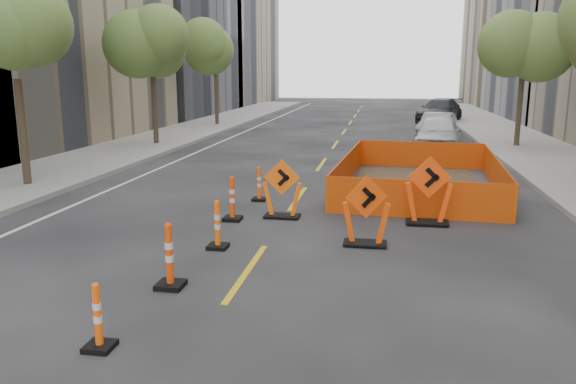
% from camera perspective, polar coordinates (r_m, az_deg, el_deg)
% --- Properties ---
extents(sidewalk_left, '(4.00, 90.00, 0.15)m').
position_cam_1_polar(sidewalk_left, '(20.96, -23.19, 1.73)').
color(sidewalk_left, gray).
rests_on(sidewalk_left, ground).
extents(bld_left_d, '(12.00, 16.00, 14.00)m').
position_cam_1_polar(bld_left_d, '(48.63, -14.28, 15.94)').
color(bld_left_d, '#4C4C51').
rests_on(bld_left_d, ground).
extents(bld_left_e, '(12.00, 20.00, 20.00)m').
position_cam_1_polar(bld_left_e, '(64.21, -8.24, 17.88)').
color(bld_left_e, gray).
rests_on(bld_left_e, ground).
extents(bld_right_e, '(12.00, 14.00, 16.00)m').
position_cam_1_polar(bld_right_e, '(65.70, 23.47, 15.15)').
color(bld_right_e, tan).
rests_on(bld_right_e, ground).
extents(tree_l_b, '(2.80, 2.80, 5.95)m').
position_cam_1_polar(tree_l_b, '(18.71, -26.15, 14.05)').
color(tree_l_b, '#382B1E').
rests_on(tree_l_b, ground).
extents(tree_l_c, '(2.80, 2.80, 5.95)m').
position_cam_1_polar(tree_l_c, '(27.49, -13.67, 13.95)').
color(tree_l_c, '#382B1E').
rests_on(tree_l_c, ground).
extents(tree_l_d, '(2.80, 2.80, 5.95)m').
position_cam_1_polar(tree_l_d, '(36.90, -7.40, 13.66)').
color(tree_l_d, '#382B1E').
rests_on(tree_l_d, ground).
extents(tree_r_c, '(2.80, 2.80, 5.95)m').
position_cam_1_polar(tree_r_c, '(27.97, 22.90, 13.32)').
color(tree_r_c, '#382B1E').
rests_on(tree_r_c, ground).
extents(channelizer_3, '(0.36, 0.36, 0.91)m').
position_cam_1_polar(channelizer_3, '(7.75, -18.78, -11.86)').
color(channelizer_3, '#FF520A').
rests_on(channelizer_3, ground).
extents(channelizer_4, '(0.44, 0.44, 1.12)m').
position_cam_1_polar(channelizer_4, '(9.49, -11.97, -6.32)').
color(channelizer_4, '#E03B09').
rests_on(channelizer_4, ground).
extents(channelizer_5, '(0.40, 0.40, 1.01)m').
position_cam_1_polar(channelizer_5, '(11.40, -7.19, -3.28)').
color(channelizer_5, '#FC570A').
rests_on(channelizer_5, ground).
extents(channelizer_6, '(0.43, 0.43, 1.09)m').
position_cam_1_polar(channelizer_6, '(13.49, -5.70, -0.64)').
color(channelizer_6, '#DB3B09').
rests_on(channelizer_6, ground).
extents(channelizer_7, '(0.38, 0.38, 0.96)m').
position_cam_1_polar(channelizer_7, '(15.51, -2.94, 0.85)').
color(channelizer_7, '#EE4C0A').
rests_on(channelizer_7, ground).
extents(chevron_sign_left, '(0.97, 0.59, 1.45)m').
position_cam_1_polar(chevron_sign_left, '(13.64, -0.61, 0.33)').
color(chevron_sign_left, '#F85C0A').
rests_on(chevron_sign_left, ground).
extents(chevron_sign_center, '(1.14, 0.92, 1.48)m').
position_cam_1_polar(chevron_sign_center, '(11.56, 7.94, -1.88)').
color(chevron_sign_center, '#FB480A').
rests_on(chevron_sign_center, ground).
extents(chevron_sign_right, '(1.13, 0.73, 1.62)m').
position_cam_1_polar(chevron_sign_right, '(13.42, 14.12, 0.14)').
color(chevron_sign_right, '#FF440A').
rests_on(chevron_sign_right, ground).
extents(safety_fence, '(4.98, 7.91, 0.95)m').
position_cam_1_polar(safety_fence, '(17.74, 13.21, 1.97)').
color(safety_fence, '#F54F0C').
rests_on(safety_fence, ground).
extents(parked_car_near, '(2.47, 4.92, 1.61)m').
position_cam_1_polar(parked_car_near, '(25.87, 15.02, 5.75)').
color(parked_car_near, silver).
rests_on(parked_car_near, ground).
extents(parked_car_mid, '(2.45, 4.35, 1.36)m').
position_cam_1_polar(parked_car_mid, '(30.89, 14.89, 6.51)').
color(parked_car_mid, gray).
rests_on(parked_car_mid, ground).
extents(parked_car_far, '(3.89, 6.04, 1.63)m').
position_cam_1_polar(parked_car_far, '(40.57, 15.17, 7.96)').
color(parked_car_far, black).
rests_on(parked_car_far, ground).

